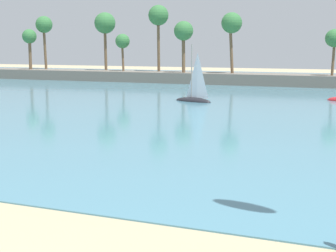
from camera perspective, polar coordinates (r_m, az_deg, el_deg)
The scene contains 3 objects.
sea at distance 67.37m, azimuth 14.21°, elevation 3.72°, with size 220.00×102.94×0.06m, color teal.
palm_headland at distance 78.41m, azimuth 16.85°, elevation 6.99°, with size 117.05×6.38×12.95m.
sailboat_toward_headland at distance 54.75m, azimuth 3.00°, elevation 3.46°, with size 4.82×2.69×6.69m.
Camera 1 is at (8.53, -7.93, 6.09)m, focal length 53.12 mm.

